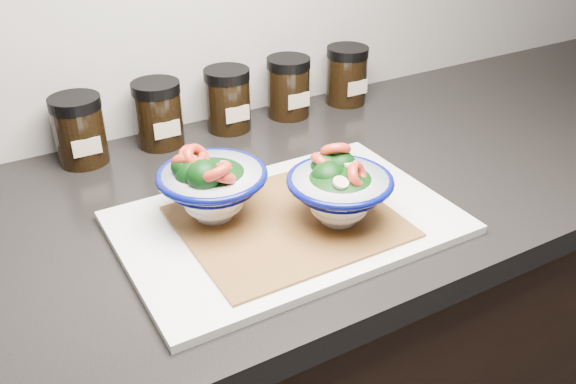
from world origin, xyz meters
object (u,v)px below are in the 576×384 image
bowl_right (338,189)px  spice_jar_c (228,100)px  spice_jar_a (79,130)px  spice_jar_d (288,87)px  spice_jar_e (347,75)px  bowl_left (211,185)px  cutting_board (287,222)px  spice_jar_b (158,114)px

bowl_right → spice_jar_c: size_ratio=1.26×
spice_jar_a → spice_jar_d: (0.39, 0.00, 0.00)m
spice_jar_d → spice_jar_e: bearing=0.0°
bowl_left → spice_jar_d: bowl_left is taller
cutting_board → spice_jar_d: (0.19, 0.33, 0.05)m
spice_jar_b → spice_jar_d: 0.26m
bowl_right → spice_jar_b: (-0.12, 0.37, -0.00)m
cutting_board → spice_jar_b: spice_jar_b is taller
spice_jar_b → spice_jar_c: 0.13m
spice_jar_c → spice_jar_e: bearing=0.0°
bowl_right → spice_jar_a: 0.45m
cutting_board → spice_jar_c: size_ratio=3.98×
cutting_board → bowl_left: bowl_left is taller
cutting_board → spice_jar_c: spice_jar_c is taller
spice_jar_a → spice_jar_d: bearing=0.0°
cutting_board → bowl_right: bearing=-31.8°
spice_jar_e → spice_jar_b: bearing=180.0°
bowl_left → spice_jar_d: size_ratio=1.32×
spice_jar_b → bowl_right: bearing=-72.2°
cutting_board → spice_jar_a: spice_jar_a is taller
cutting_board → spice_jar_b: bearing=100.3°
spice_jar_b → spice_jar_e: 0.39m
bowl_left → spice_jar_a: bearing=110.6°
spice_jar_b → spice_jar_c: (0.13, 0.00, 0.00)m
spice_jar_b → cutting_board: bearing=-79.7°
spice_jar_a → spice_jar_b: (0.13, 0.00, 0.00)m
cutting_board → spice_jar_e: (0.33, 0.33, 0.05)m
spice_jar_a → spice_jar_b: bearing=0.0°
spice_jar_b → bowl_left: bearing=-95.4°
bowl_left → spice_jar_b: bearing=84.6°
bowl_right → spice_jar_c: bowl_right is taller
bowl_left → spice_jar_c: 0.32m
bowl_left → spice_jar_e: bowl_left is taller
spice_jar_a → spice_jar_d: same height
cutting_board → spice_jar_e: size_ratio=3.98×
bowl_left → bowl_right: 0.17m
cutting_board → bowl_right: bowl_right is taller
bowl_left → spice_jar_e: size_ratio=1.32×
spice_jar_c → spice_jar_d: size_ratio=1.00×
cutting_board → spice_jar_a: 0.39m
bowl_left → cutting_board: bearing=-30.9°
bowl_right → spice_jar_a: size_ratio=1.26×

